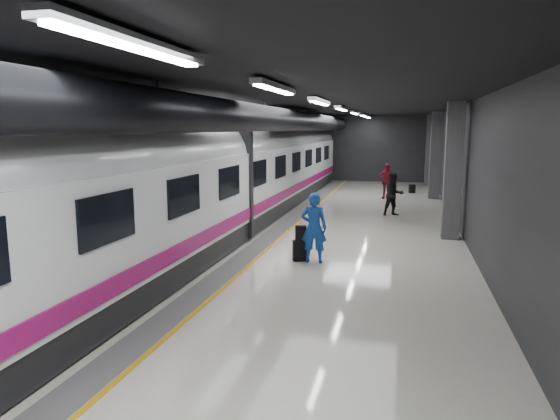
# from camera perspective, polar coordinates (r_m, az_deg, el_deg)

# --- Properties ---
(ground) EXTENTS (40.00, 40.00, 0.00)m
(ground) POSITION_cam_1_polar(r_m,az_deg,el_deg) (15.96, 2.83, -3.88)
(ground) COLOR white
(ground) RESTS_ON ground
(platform_hall) EXTENTS (10.02, 40.02, 4.51)m
(platform_hall) POSITION_cam_1_polar(r_m,az_deg,el_deg) (16.54, 2.59, 8.94)
(platform_hall) COLOR black
(platform_hall) RESTS_ON ground
(train) EXTENTS (3.05, 38.00, 4.05)m
(train) POSITION_cam_1_polar(r_m,az_deg,el_deg) (16.55, -8.23, 3.77)
(train) COLOR black
(train) RESTS_ON ground
(traveler_main) EXTENTS (0.72, 0.48, 1.94)m
(traveler_main) POSITION_cam_1_polar(r_m,az_deg,el_deg) (13.61, 3.89, -2.03)
(traveler_main) COLOR blue
(traveler_main) RESTS_ON ground
(suitcase_main) EXTENTS (0.41, 0.35, 0.58)m
(suitcase_main) POSITION_cam_1_polar(r_m,az_deg,el_deg) (13.89, 2.23, -4.66)
(suitcase_main) COLOR black
(suitcase_main) RESTS_ON ground
(shoulder_bag) EXTENTS (0.34, 0.23, 0.41)m
(shoulder_bag) POSITION_cam_1_polar(r_m,az_deg,el_deg) (13.79, 2.39, -2.64)
(shoulder_bag) COLOR black
(shoulder_bag) RESTS_ON suitcase_main
(traveler_far_a) EXTENTS (1.08, 0.98, 1.80)m
(traveler_far_a) POSITION_cam_1_polar(r_m,az_deg,el_deg) (21.50, 12.86, 1.74)
(traveler_far_a) COLOR black
(traveler_far_a) RESTS_ON ground
(traveler_far_b) EXTENTS (1.16, 0.69, 1.86)m
(traveler_far_b) POSITION_cam_1_polar(r_m,az_deg,el_deg) (26.68, 12.06, 3.26)
(traveler_far_b) COLOR maroon
(traveler_far_b) RESTS_ON ground
(suitcase_far) EXTENTS (0.39, 0.32, 0.49)m
(suitcase_far) POSITION_cam_1_polar(r_m,az_deg,el_deg) (29.45, 14.86, 2.36)
(suitcase_far) COLOR black
(suitcase_far) RESTS_ON ground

